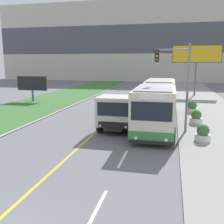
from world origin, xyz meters
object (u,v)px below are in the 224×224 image
planter_round_second (196,118)px  planter_round_third (192,107)px  billboard_small (32,84)px  dump_truck (119,112)px  car_distant (147,92)px  traffic_light_mast (178,77)px  billboard_large (197,56)px  planter_round_near (203,134)px  city_bus (158,103)px

planter_round_second → planter_round_third: planter_round_third is taller
planter_round_third → planter_round_second: bearing=-90.1°
billboard_small → planter_round_second: (18.27, -8.01, -1.59)m
dump_truck → planter_round_second: size_ratio=5.76×
billboard_small → planter_round_second: 20.02m
car_distant → planter_round_second: (5.14, -14.87, -0.14)m
traffic_light_mast → planter_round_third: traffic_light_mast is taller
car_distant → planter_round_third: bearing=-63.3°
billboard_small → dump_truck: bearing=-40.1°
traffic_light_mast → billboard_large: (2.79, 20.80, 1.81)m
planter_round_second → billboard_large: bearing=86.1°
billboard_large → traffic_light_mast: bearing=-97.6°
planter_round_near → planter_round_third: bearing=89.9°
city_bus → car_distant: (-2.22, 15.19, -0.93)m
billboard_large → city_bus: bearing=-102.7°
dump_truck → car_distant: dump_truck is taller
billboard_large → billboard_small: size_ratio=1.85×
car_distant → traffic_light_mast: traffic_light_mast is taller
billboard_small → planter_round_third: (18.28, -3.39, -1.57)m
city_bus → planter_round_near: 5.32m
car_distant → billboard_small: (-13.13, -6.86, 1.44)m
city_bus → billboard_large: size_ratio=1.81×
city_bus → car_distant: city_bus is taller
city_bus → billboard_large: billboard_large is taller
city_bus → dump_truck: size_ratio=2.07×
city_bus → billboard_small: 17.47m
dump_truck → billboard_small: bearing=139.9°
dump_truck → planter_round_third: dump_truck is taller
billboard_large → dump_truck: bearing=-107.7°
planter_round_second → planter_round_third: 4.63m
car_distant → billboard_large: size_ratio=0.61×
city_bus → planter_round_third: size_ratio=11.35×
billboard_small → city_bus: bearing=-28.5°
traffic_light_mast → billboard_large: billboard_large is taller
car_distant → billboard_small: billboard_small is taller
planter_round_near → planter_round_second: (-0.00, 4.63, 0.02)m
billboard_large → planter_round_near: (-1.25, -22.80, -5.05)m
billboard_large → billboard_small: bearing=-152.5°
traffic_light_mast → planter_round_third: 8.08m
billboard_large → billboard_small: (-19.52, -10.16, -3.44)m
traffic_light_mast → billboard_small: (-16.73, 10.64, -1.63)m
dump_truck → billboard_large: billboard_large is taller
dump_truck → planter_round_second: bearing=27.1°
traffic_light_mast → planter_round_second: size_ratio=5.55×
billboard_large → planter_round_second: bearing=-93.9°
traffic_light_mast → planter_round_near: 4.11m
dump_truck → car_distant: size_ratio=1.43×
city_bus → car_distant: bearing=98.3°
planter_round_second → planter_round_near: bearing=-90.0°
dump_truck → planter_round_third: (5.47, 7.42, -0.69)m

